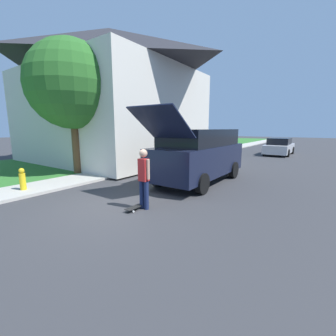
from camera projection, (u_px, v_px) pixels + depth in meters
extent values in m
plane|color=#333335|center=(111.00, 204.00, 6.68)|extent=(120.00, 120.00, 0.00)
cube|color=#2D6B28|center=(101.00, 159.00, 16.04)|extent=(10.00, 80.00, 0.08)
cube|color=#ADA89E|center=(149.00, 165.00, 13.54)|extent=(1.80, 80.00, 0.10)
cube|color=beige|center=(112.00, 118.00, 15.65)|extent=(10.49, 8.94, 5.78)
pyramid|color=#28282D|center=(109.00, 51.00, 14.89)|extent=(11.29, 9.74, 2.83)
cylinder|color=brown|center=(76.00, 142.00, 10.80)|extent=(0.36, 0.36, 3.01)
sphere|color=#286023|center=(72.00, 85.00, 10.34)|extent=(4.02, 4.02, 4.02)
cylinder|color=brown|center=(163.00, 136.00, 17.20)|extent=(0.36, 0.36, 3.17)
sphere|color=#286023|center=(163.00, 102.00, 16.77)|extent=(3.34, 3.34, 3.34)
cube|color=black|center=(199.00, 160.00, 9.35)|extent=(1.96, 5.05, 1.18)
cube|color=black|center=(201.00, 137.00, 9.29)|extent=(1.81, 3.94, 0.67)
cylinder|color=black|center=(197.00, 166.00, 11.25)|extent=(0.24, 0.74, 0.74)
cylinder|color=black|center=(233.00, 170.00, 10.18)|extent=(0.24, 0.74, 0.74)
cylinder|color=black|center=(158.00, 177.00, 8.73)|extent=(0.24, 0.74, 0.74)
cylinder|color=black|center=(202.00, 184.00, 7.66)|extent=(0.24, 0.74, 0.74)
cube|color=black|center=(162.00, 123.00, 7.03)|extent=(1.73, 1.38, 0.99)
cube|color=#B7B7BC|center=(279.00, 148.00, 19.23)|extent=(1.82, 4.56, 0.70)
cube|color=black|center=(280.00, 141.00, 19.03)|extent=(1.60, 2.37, 0.55)
cylinder|color=black|center=(271.00, 149.00, 20.87)|extent=(0.20, 0.61, 0.61)
cylinder|color=black|center=(293.00, 150.00, 19.87)|extent=(0.20, 0.61, 0.61)
cylinder|color=black|center=(264.00, 152.00, 18.67)|extent=(0.20, 0.61, 0.61)
cylinder|color=black|center=(288.00, 153.00, 17.67)|extent=(0.20, 0.61, 0.61)
cylinder|color=#192347|center=(142.00, 194.00, 6.31)|extent=(0.13, 0.13, 0.80)
cylinder|color=#192347|center=(146.00, 195.00, 6.22)|extent=(0.13, 0.13, 0.80)
cube|color=#B22323|center=(144.00, 170.00, 6.14)|extent=(0.25, 0.20, 0.61)
sphere|color=tan|center=(143.00, 153.00, 6.06)|extent=(0.22, 0.22, 0.22)
cylinder|color=tan|center=(139.00, 168.00, 6.23)|extent=(0.09, 0.09, 0.55)
cylinder|color=tan|center=(148.00, 169.00, 6.04)|extent=(0.09, 0.09, 0.55)
cube|color=black|center=(137.00, 206.00, 6.27)|extent=(0.20, 0.81, 0.02)
cylinder|color=silver|center=(141.00, 205.00, 6.54)|extent=(0.03, 0.06, 0.06)
cylinder|color=silver|center=(146.00, 206.00, 6.44)|extent=(0.03, 0.06, 0.06)
cylinder|color=silver|center=(129.00, 210.00, 6.13)|extent=(0.03, 0.06, 0.06)
cylinder|color=silver|center=(133.00, 212.00, 6.03)|extent=(0.03, 0.06, 0.06)
cylinder|color=gold|center=(23.00, 182.00, 7.86)|extent=(0.20, 0.20, 0.59)
sphere|color=gold|center=(21.00, 171.00, 7.79)|extent=(0.18, 0.18, 0.18)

